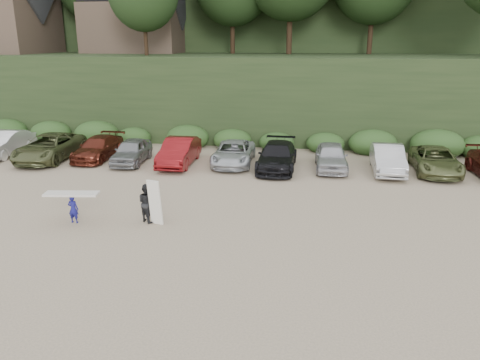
# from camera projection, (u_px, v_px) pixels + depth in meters

# --- Properties ---
(ground) EXTENTS (120.00, 120.00, 0.00)m
(ground) POSITION_uv_depth(u_px,v_px,m) (218.00, 234.00, 18.11)
(ground) COLOR tan
(ground) RESTS_ON ground
(parked_cars) EXTENTS (34.07, 6.16, 1.59)m
(parked_cars) POSITION_uv_depth(u_px,v_px,m) (202.00, 152.00, 27.79)
(parked_cars) COLOR #9E9DA2
(parked_cars) RESTS_ON ground
(child_surfer) EXTENTS (2.23, 0.91, 1.30)m
(child_surfer) POSITION_uv_depth(u_px,v_px,m) (73.00, 202.00, 18.96)
(child_surfer) COLOR navy
(child_surfer) RESTS_ON ground
(adult_surfer) EXTENTS (1.25, 0.99, 1.91)m
(adult_surfer) POSITION_uv_depth(u_px,v_px,m) (148.00, 203.00, 19.10)
(adult_surfer) COLOR black
(adult_surfer) RESTS_ON ground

